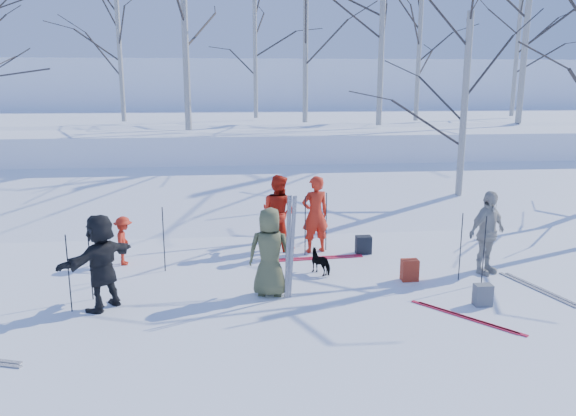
{
  "coord_description": "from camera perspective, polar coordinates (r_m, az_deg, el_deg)",
  "views": [
    {
      "loc": [
        -1.15,
        -9.41,
        3.8
      ],
      "look_at": [
        0.0,
        1.5,
        1.3
      ],
      "focal_mm": 35.0,
      "sensor_mm": 36.0,
      "label": 1
    }
  ],
  "objects": [
    {
      "name": "ground",
      "position": [
        10.22,
        0.9,
        -9.01
      ],
      "size": [
        120.0,
        120.0,
        0.0
      ],
      "primitive_type": "plane",
      "color": "white",
      "rests_on": "ground"
    },
    {
      "name": "snow_ramp",
      "position": [
        16.85,
        -1.97,
        0.32
      ],
      "size": [
        70.0,
        9.49,
        4.12
      ],
      "primitive_type": "cube",
      "rotation": [
        0.3,
        0.0,
        0.0
      ],
      "color": "white",
      "rests_on": "ground"
    },
    {
      "name": "snow_plateau",
      "position": [
        26.58,
        -3.54,
        6.77
      ],
      "size": [
        70.0,
        18.0,
        2.2
      ],
      "primitive_type": "cube",
      "color": "white",
      "rests_on": "ground"
    },
    {
      "name": "far_hill",
      "position": [
        47.46,
        -4.72,
        10.63
      ],
      "size": [
        90.0,
        30.0,
        6.0
      ],
      "primitive_type": "cube",
      "color": "white",
      "rests_on": "ground"
    },
    {
      "name": "skier_olive_center",
      "position": [
        10.05,
        -1.85,
        -4.5
      ],
      "size": [
        0.88,
        0.66,
        1.62
      ],
      "primitive_type": "imported",
      "rotation": [
        0.0,
        0.0,
        2.94
      ],
      "color": "#505432",
      "rests_on": "ground"
    },
    {
      "name": "skier_red_north",
      "position": [
        12.58,
        2.78,
        -0.64
      ],
      "size": [
        0.72,
        0.55,
        1.74
      ],
      "primitive_type": "imported",
      "rotation": [
        0.0,
        0.0,
        3.38
      ],
      "color": "red",
      "rests_on": "ground"
    },
    {
      "name": "skier_redor_behind",
      "position": [
        12.8,
        -1.0,
        -0.43
      ],
      "size": [
        1.06,
        1.04,
        1.73
      ],
      "primitive_type": "imported",
      "rotation": [
        0.0,
        0.0,
        2.45
      ],
      "color": "red",
      "rests_on": "ground"
    },
    {
      "name": "skier_red_seated",
      "position": [
        12.28,
        -16.33,
        -3.21
      ],
      "size": [
        0.43,
        0.69,
        1.03
      ],
      "primitive_type": "imported",
      "rotation": [
        0.0,
        0.0,
        1.64
      ],
      "color": "red",
      "rests_on": "ground"
    },
    {
      "name": "skier_cream_east",
      "position": [
        11.85,
        19.56,
        -2.38
      ],
      "size": [
        1.07,
        0.82,
        1.69
      ],
      "primitive_type": "imported",
      "rotation": [
        0.0,
        0.0,
        0.48
      ],
      "color": "beige",
      "rests_on": "ground"
    },
    {
      "name": "skier_grey_west",
      "position": [
        9.96,
        -18.43,
        -5.22
      ],
      "size": [
        1.31,
        1.52,
        1.65
      ],
      "primitive_type": "imported",
      "rotation": [
        0.0,
        0.0,
        4.07
      ],
      "color": "black",
      "rests_on": "ground"
    },
    {
      "name": "dog",
      "position": [
        11.34,
        3.41,
        -5.46
      ],
      "size": [
        0.56,
        0.62,
        0.49
      ],
      "primitive_type": "imported",
      "rotation": [
        0.0,
        0.0,
        3.79
      ],
      "color": "black",
      "rests_on": "ground"
    },
    {
      "name": "upright_ski_left",
      "position": [
        9.8,
        0.0,
        -4.08
      ],
      "size": [
        0.12,
        0.17,
        1.9
      ],
      "primitive_type": "cube",
      "rotation": [
        0.07,
        0.0,
        0.33
      ],
      "color": "silver",
      "rests_on": "ground"
    },
    {
      "name": "upright_ski_right",
      "position": [
        9.8,
        0.4,
        -4.07
      ],
      "size": [
        0.15,
        0.23,
        1.89
      ],
      "primitive_type": "cube",
      "rotation": [
        0.1,
        0.0,
        0.42
      ],
      "color": "silver",
      "rests_on": "ground"
    },
    {
      "name": "ski_pair_a",
      "position": [
        11.53,
        24.13,
        -7.53
      ],
      "size": [
        1.1,
        2.0,
        0.02
      ],
      "primitive_type": null,
      "rotation": [
        0.0,
        0.0,
        0.25
      ],
      "color": "silver",
      "rests_on": "ground"
    },
    {
      "name": "ski_pair_c",
      "position": [
        12.34,
        3.3,
        -5.08
      ],
      "size": [
        0.49,
        1.93,
        0.02
      ],
      "primitive_type": null,
      "rotation": [
        0.0,
        0.0,
        1.65
      ],
      "color": "red",
      "rests_on": "ground"
    },
    {
      "name": "ski_pair_d",
      "position": [
        9.81,
        17.62,
        -10.54
      ],
      "size": [
        2.06,
        2.1,
        0.02
      ],
      "primitive_type": null,
      "rotation": [
        0.0,
        0.0,
        0.69
      ],
      "color": "red",
      "rests_on": "ground"
    },
    {
      "name": "ski_pole_a",
      "position": [
        12.35,
        1.76,
        -1.84
      ],
      "size": [
        0.02,
        0.02,
        1.34
      ],
      "primitive_type": "cylinder",
      "color": "black",
      "rests_on": "ground"
    },
    {
      "name": "ski_pole_b",
      "position": [
        11.6,
        -12.51,
        -3.13
      ],
      "size": [
        0.02,
        0.02,
        1.34
      ],
      "primitive_type": "cylinder",
      "color": "black",
      "rests_on": "ground"
    },
    {
      "name": "ski_pole_c",
      "position": [
        10.47,
        -19.46,
        -5.33
      ],
      "size": [
        0.02,
        0.02,
        1.34
      ],
      "primitive_type": "cylinder",
      "color": "black",
      "rests_on": "ground"
    },
    {
      "name": "ski_pole_d",
      "position": [
        12.75,
        3.9,
        -1.4
      ],
      "size": [
        0.02,
        0.02,
        1.34
      ],
      "primitive_type": "cylinder",
      "color": "black",
      "rests_on": "ground"
    },
    {
      "name": "ski_pole_e",
      "position": [
        10.06,
        -21.39,
        -6.22
      ],
      "size": [
        0.02,
        0.02,
        1.34
      ],
      "primitive_type": "cylinder",
      "color": "black",
      "rests_on": "ground"
    },
    {
      "name": "ski_pole_f",
      "position": [
        11.32,
        17.13,
        -3.81
      ],
      "size": [
        0.02,
        0.02,
        1.34
      ],
      "primitive_type": "cylinder",
      "color": "black",
      "rests_on": "ground"
    },
    {
      "name": "ski_pole_g",
      "position": [
        11.22,
        19.28,
        -4.11
      ],
      "size": [
        0.02,
        0.02,
        1.34
      ],
      "primitive_type": "cylinder",
      "color": "black",
      "rests_on": "ground"
    },
    {
      "name": "backpack_red",
      "position": [
        11.19,
        12.25,
        -6.18
      ],
      "size": [
        0.32,
        0.22,
        0.42
      ],
      "primitive_type": "cube",
      "color": "#9B2B17",
      "rests_on": "ground"
    },
    {
      "name": "backpack_grey",
      "position": [
        10.34,
        19.18,
        -8.34
      ],
      "size": [
        0.3,
        0.2,
        0.38
      ],
      "primitive_type": "cube",
      "color": "#595C60",
      "rests_on": "ground"
    },
    {
      "name": "backpack_dark",
      "position": [
        12.72,
        7.67,
        -3.72
      ],
      "size": [
        0.34,
        0.24,
        0.4
      ],
      "primitive_type": "cube",
      "color": "black",
      "rests_on": "ground"
    },
    {
      "name": "birch_plateau_a",
      "position": [
        22.16,
        1.8,
        16.74
      ],
      "size": [
        4.95,
        4.95,
        6.21
      ],
      "primitive_type": null,
      "color": "silver",
      "rests_on": "snow_plateau"
    },
    {
      "name": "birch_plateau_b",
      "position": [
        28.03,
        22.21,
        14.28
      ],
      "size": [
        4.45,
        4.45,
        5.5
      ],
      "primitive_type": null,
      "color": "silver",
      "rests_on": "snow_plateau"
    },
    {
      "name": "birch_plateau_d",
      "position": [
        23.57,
        23.2,
        17.83
      ],
      "size": [
        6.27,
        6.27,
        8.11
      ],
      "primitive_type": null,
      "color": "silver",
      "rests_on": "snow_plateau"
    },
    {
      "name": "birch_plateau_e",
      "position": [
        23.55,
        -16.7,
        14.45
      ],
      "size": [
        4.07,
        4.07,
        4.95
      ],
      "primitive_type": null,
      "color": "silver",
      "rests_on": "snow_plateau"
    },
    {
      "name": "birch_plateau_f",
      "position": [
        23.71,
        13.13,
        14.63
      ],
      "size": [
        4.06,
        4.06,
        4.94
      ],
      "primitive_type": null,
      "color": "silver",
      "rests_on": "snow_plateau"
    },
    {
      "name": "birch_plateau_g",
      "position": [
        21.04,
        9.51,
        17.09
      ],
      "size": [
        5.11,
        5.11,
        6.44
      ],
      "primitive_type": null,
      "color": "silver",
      "rests_on": "snow_plateau"
    },
    {
      "name": "birch_plateau_h",
      "position": [
        24.82,
        -3.36,
        15.09
      ],
      "size": [
        4.21,
        4.21,
        5.16
      ],
      "primitive_type": null,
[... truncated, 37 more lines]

